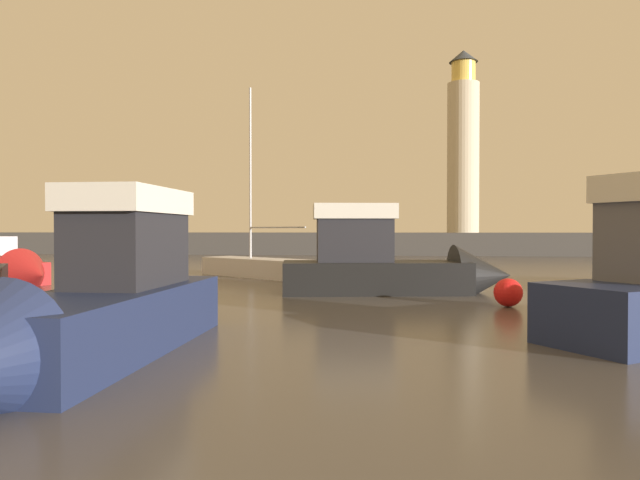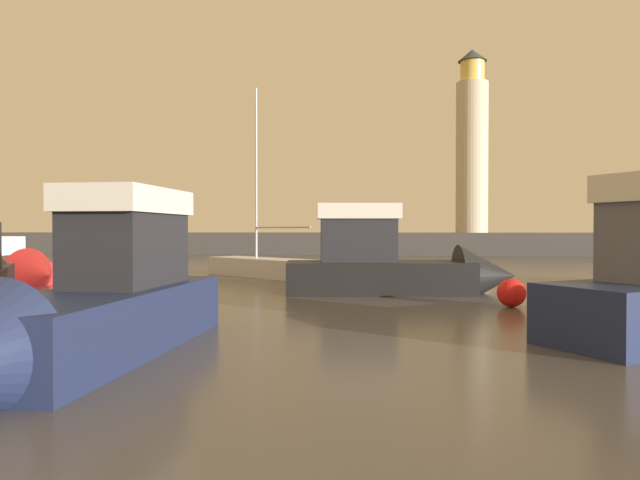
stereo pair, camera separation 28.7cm
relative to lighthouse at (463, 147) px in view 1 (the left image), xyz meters
The scene contains 8 objects.
ground_plane 33.14m from the lighthouse, 108.12° to the right, with size 220.00×220.00×0.00m, color #4C4742.
breakwater 13.91m from the lighthouse, behind, with size 84.40×6.21×2.27m, color #423F3D.
lighthouse is the anchor object (origin of this frame).
motorboat_1 39.59m from the lighthouse, 100.54° to the right, with size 9.40×3.89×4.09m.
motorboat_5 53.31m from the lighthouse, 104.40° to the right, with size 2.37×9.11×3.81m.
motorboat_6 45.15m from the lighthouse, 124.78° to the right, with size 8.03×6.22×2.77m.
sailboat_moored 35.24m from the lighthouse, 115.29° to the right, with size 7.42×6.28×10.27m.
mooring_buoy 42.97m from the lighthouse, 94.90° to the right, with size 0.93×0.93×0.93m, color red.
Camera 1 is at (2.33, -1.74, 2.50)m, focal length 32.74 mm.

